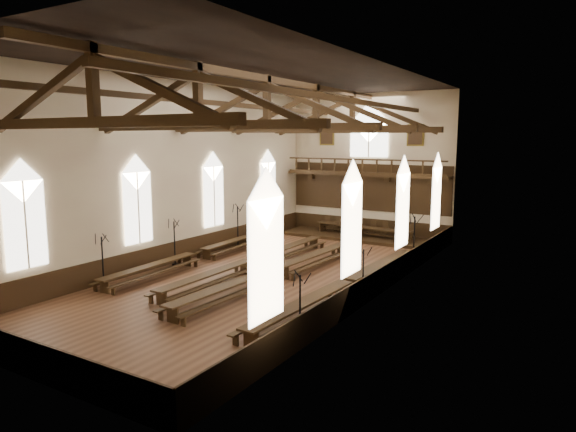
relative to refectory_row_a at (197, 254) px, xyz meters
The scene contains 21 objects.
ground 4.97m from the refectory_row_a, ahead, with size 26.00×26.00×0.00m, color brown.
room_walls 7.75m from the refectory_row_a, ahead, with size 26.00×26.00×26.00m.
wainscot_band 4.94m from the refectory_row_a, ahead, with size 12.00×26.00×1.20m.
side_windows 5.91m from the refectory_row_a, ahead, with size 11.85×19.80×4.50m.
end_window 15.15m from the refectory_row_a, 68.68° to the left, with size 2.80×0.12×3.80m.
minstrels_gallery 13.78m from the refectory_row_a, 68.31° to the left, with size 11.80×1.24×3.70m.
portraits 15.09m from the refectory_row_a, 68.68° to the left, with size 7.75×0.09×1.45m.
roof_trusses 9.17m from the refectory_row_a, ahead, with size 11.70×25.70×2.80m.
refectory_row_a is the anchor object (origin of this frame).
refectory_row_b 3.74m from the refectory_row_a, ahead, with size 1.42×13.93×0.70m.
refectory_row_c 5.98m from the refectory_row_a, ahead, with size 1.79×14.25×0.73m.
refectory_row_d 9.91m from the refectory_row_a, ahead, with size 1.83×14.53×0.76m.
dais 12.32m from the refectory_row_a, 64.86° to the left, with size 11.40×3.08×0.21m, color black.
high_table 12.31m from the refectory_row_a, 64.86° to the left, with size 7.25×1.68×0.68m.
high_chairs 12.96m from the refectory_row_a, 66.20° to the left, with size 6.77×0.48×1.00m.
candelabrum_left_near 5.89m from the refectory_row_a, 96.01° to the right, with size 0.76×0.72×2.52m.
candelabrum_left_mid 1.28m from the refectory_row_a, 119.48° to the right, with size 0.75×0.78×2.58m.
candelabrum_left_far 4.70m from the refectory_row_a, 97.54° to the left, with size 0.76×0.85×2.77m.
candelabrum_right_near 12.43m from the refectory_row_a, 32.47° to the right, with size 0.71×0.73×2.44m.
candelabrum_right_mid 10.55m from the refectory_row_a, ahead, with size 0.70×0.65×2.30m.
candelabrum_right_far 12.03m from the refectory_row_a, 29.34° to the left, with size 0.79×0.86×2.82m.
Camera 1 is at (13.94, -21.06, 6.90)m, focal length 32.00 mm.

